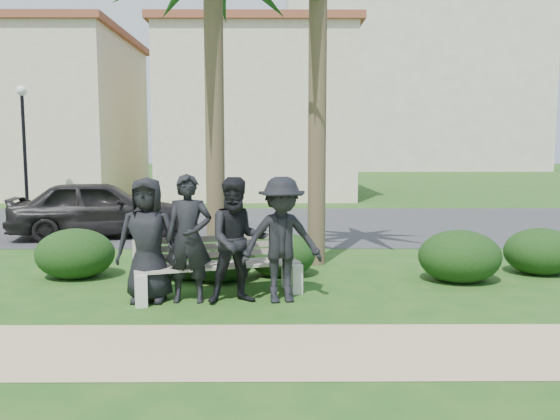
% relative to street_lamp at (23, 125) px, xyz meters
% --- Properties ---
extents(ground, '(160.00, 160.00, 0.00)m').
position_rel_street_lamp_xyz_m(ground, '(9.00, -12.00, -2.94)').
color(ground, '#1C4E16').
rests_on(ground, ground).
extents(footpath, '(30.00, 1.60, 0.01)m').
position_rel_street_lamp_xyz_m(footpath, '(9.00, -13.80, -2.94)').
color(footpath, tan).
rests_on(footpath, ground).
extents(asphalt_street, '(160.00, 8.00, 0.01)m').
position_rel_street_lamp_xyz_m(asphalt_street, '(9.00, -4.00, -2.94)').
color(asphalt_street, '#2D2D30').
rests_on(asphalt_street, ground).
extents(stucco_bldg_left, '(10.40, 8.40, 7.30)m').
position_rel_street_lamp_xyz_m(stucco_bldg_left, '(-3.00, 6.00, 0.72)').
color(stucco_bldg_left, beige).
rests_on(stucco_bldg_left, ground).
extents(stucco_bldg_right, '(8.40, 8.40, 7.30)m').
position_rel_street_lamp_xyz_m(stucco_bldg_right, '(8.00, 6.00, 0.72)').
color(stucco_bldg_right, beige).
rests_on(stucco_bldg_right, ground).
extents(hotel_tower, '(26.00, 18.00, 37.30)m').
position_rel_street_lamp_xyz_m(hotel_tower, '(23.00, 43.00, 10.46)').
color(hotel_tower, beige).
rests_on(hotel_tower, ground).
extents(street_lamp, '(0.36, 0.36, 4.29)m').
position_rel_street_lamp_xyz_m(street_lamp, '(0.00, 0.00, 0.00)').
color(street_lamp, black).
rests_on(street_lamp, ground).
extents(park_bench, '(2.47, 1.21, 0.81)m').
position_rel_street_lamp_xyz_m(park_bench, '(8.01, -11.68, -2.58)').
color(park_bench, '#AA9D8F').
rests_on(park_bench, ground).
extents(man_a, '(0.83, 0.54, 1.70)m').
position_rel_street_lamp_xyz_m(man_a, '(7.07, -11.95, -2.10)').
color(man_a, black).
rests_on(man_a, ground).
extents(man_b, '(0.64, 0.42, 1.74)m').
position_rel_street_lamp_xyz_m(man_b, '(7.63, -11.98, -2.07)').
color(man_b, black).
rests_on(man_b, ground).
extents(man_c, '(0.95, 0.82, 1.70)m').
position_rel_street_lamp_xyz_m(man_c, '(8.29, -12.03, -2.09)').
color(man_c, black).
rests_on(man_c, ground).
extents(man_d, '(1.20, 0.83, 1.70)m').
position_rel_street_lamp_xyz_m(man_d, '(8.88, -11.98, -2.09)').
color(man_d, black).
rests_on(man_d, ground).
extents(hedge_a, '(1.26, 1.04, 0.82)m').
position_rel_street_lamp_xyz_m(hedge_a, '(5.55, -10.54, -2.53)').
color(hedge_a, black).
rests_on(hedge_a, ground).
extents(hedge_b, '(1.07, 0.88, 0.70)m').
position_rel_street_lamp_xyz_m(hedge_b, '(7.39, -10.60, -2.59)').
color(hedge_b, black).
rests_on(hedge_b, ground).
extents(hedge_c, '(1.13, 0.93, 0.74)m').
position_rel_street_lamp_xyz_m(hedge_c, '(7.90, -10.78, -2.57)').
color(hedge_c, black).
rests_on(hedge_c, ground).
extents(hedge_d, '(1.13, 0.93, 0.74)m').
position_rel_street_lamp_xyz_m(hedge_d, '(8.89, -10.42, -2.58)').
color(hedge_d, black).
rests_on(hedge_d, ground).
extents(hedge_e, '(1.29, 1.06, 0.84)m').
position_rel_street_lamp_xyz_m(hedge_e, '(11.69, -10.84, -2.52)').
color(hedge_e, black).
rests_on(hedge_e, ground).
extents(hedge_f, '(1.21, 1.00, 0.79)m').
position_rel_street_lamp_xyz_m(hedge_f, '(13.23, -10.31, -2.55)').
color(hedge_f, black).
rests_on(hedge_f, ground).
extents(car_a, '(4.26, 2.44, 1.36)m').
position_rel_street_lamp_xyz_m(car_a, '(4.62, -6.36, -2.26)').
color(car_a, black).
rests_on(car_a, ground).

